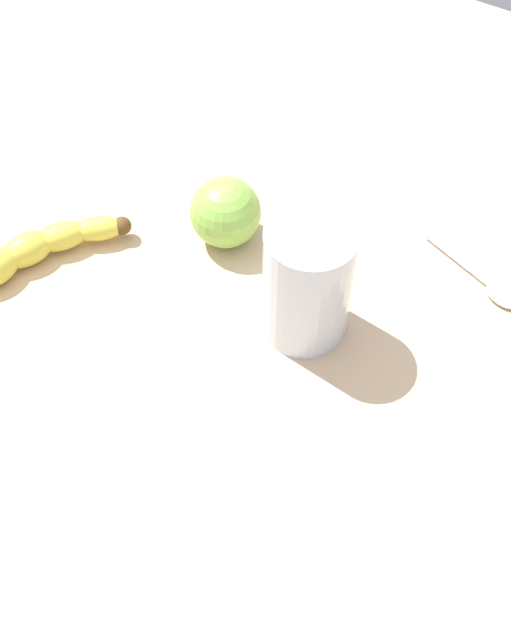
% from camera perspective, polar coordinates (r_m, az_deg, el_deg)
% --- Properties ---
extents(wooden_tabletop, '(1.20, 1.20, 0.03)m').
position_cam_1_polar(wooden_tabletop, '(0.68, -5.38, 0.97)').
color(wooden_tabletop, '#D8B38C').
rests_on(wooden_tabletop, ground).
extents(banana, '(0.21, 0.09, 0.03)m').
position_cam_1_polar(banana, '(0.71, -18.01, 4.10)').
color(banana, yellow).
rests_on(banana, wooden_tabletop).
extents(smoothie_glass, '(0.07, 0.07, 0.12)m').
position_cam_1_polar(smoothie_glass, '(0.61, 4.03, 2.82)').
color(smoothie_glass, silver).
rests_on(smoothie_glass, wooden_tabletop).
extents(green_apple_fruit, '(0.07, 0.07, 0.07)m').
position_cam_1_polar(green_apple_fruit, '(0.69, -2.34, 8.32)').
color(green_apple_fruit, '#84B747').
rests_on(green_apple_fruit, wooden_tabletop).
extents(teaspoon, '(0.05, 0.11, 0.01)m').
position_cam_1_polar(teaspoon, '(0.70, 18.24, 2.17)').
color(teaspoon, silver).
rests_on(teaspoon, wooden_tabletop).
extents(folded_napkin, '(0.17, 0.16, 0.01)m').
position_cam_1_polar(folded_napkin, '(0.54, -0.49, -22.26)').
color(folded_napkin, white).
rests_on(folded_napkin, wooden_tabletop).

